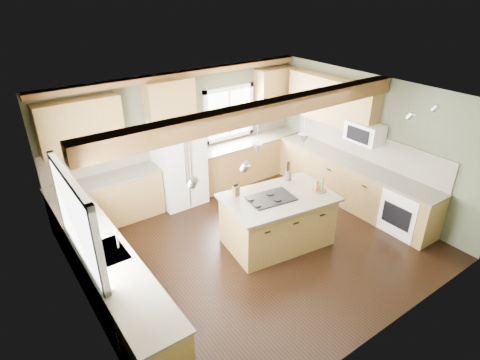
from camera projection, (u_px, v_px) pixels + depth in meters
floor at (255, 245)px, 7.04m from camera, size 5.60×5.60×0.00m
ceiling at (258, 100)px, 5.86m from camera, size 5.60×5.60×0.00m
wall_back at (182, 134)px, 8.26m from camera, size 5.60×0.00×5.60m
wall_left at (78, 238)px, 5.00m from camera, size 0.00×5.00×5.00m
wall_right at (368, 142)px, 7.90m from camera, size 0.00×5.00×5.00m
ceiling_beam at (264, 111)px, 5.81m from camera, size 5.55×0.26×0.26m
soffit_trim at (180, 75)px, 7.62m from camera, size 5.55×0.20×0.10m
backsplash_back at (183, 139)px, 8.29m from camera, size 5.58×0.03×0.58m
backsplash_right at (365, 145)px, 7.97m from camera, size 0.03×3.70×0.58m
base_cab_back_left at (108, 202)px, 7.51m from camera, size 2.02×0.60×0.88m
counter_back_left at (104, 180)px, 7.30m from camera, size 2.06×0.64×0.04m
base_cab_back_right at (248, 160)px, 9.21m from camera, size 2.62×0.60×0.88m
counter_back_right at (248, 141)px, 9.00m from camera, size 2.66×0.64×0.04m
base_cab_left at (111, 280)px, 5.58m from camera, size 0.60×3.70×0.88m
counter_left at (106, 253)px, 5.37m from camera, size 0.64×3.74×0.04m
base_cab_right at (351, 183)px, 8.17m from camera, size 0.60×3.70×0.88m
counter_right at (354, 163)px, 7.96m from camera, size 0.64×3.74×0.04m
upper_cab_back_left at (80, 125)px, 6.80m from camera, size 1.40×0.35×0.90m
upper_cab_over_fridge at (169, 98)px, 7.59m from camera, size 0.96×0.35×0.70m
upper_cab_right at (331, 100)px, 8.17m from camera, size 0.35×2.20×0.90m
upper_cab_back_corner at (274, 88)px, 9.03m from camera, size 0.90×0.35×0.90m
window_left at (75, 219)px, 4.93m from camera, size 0.04×1.60×1.05m
window_back at (228, 113)px, 8.73m from camera, size 1.10×0.04×1.00m
sink at (106, 253)px, 5.37m from camera, size 0.50×0.65×0.03m
faucet at (117, 240)px, 5.40m from camera, size 0.02×0.02×0.28m
dishwasher at (151, 342)px, 4.65m from camera, size 0.60×0.60×0.84m
oven at (406, 211)px, 7.23m from camera, size 0.60×0.72×0.84m
microwave at (365, 133)px, 7.64m from camera, size 0.40×0.70×0.38m
pendant_left at (257, 148)px, 6.09m from camera, size 0.18×0.18×0.16m
pendant_right at (304, 139)px, 6.45m from camera, size 0.18×0.18×0.16m
refrigerator at (179, 162)px, 8.01m from camera, size 0.90×0.74×1.80m
island at (277, 221)px, 6.93m from camera, size 1.86×1.28×0.88m
island_top at (278, 198)px, 6.72m from camera, size 1.99×1.41×0.04m
cooktop at (271, 198)px, 6.65m from camera, size 0.81×0.60×0.02m
knife_block at (236, 191)px, 6.69m from camera, size 0.12×0.09×0.18m
utensil_crock at (288, 176)px, 7.23m from camera, size 0.16×0.16×0.16m
bottle_tray at (320, 185)px, 6.85m from camera, size 0.31×0.31×0.22m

